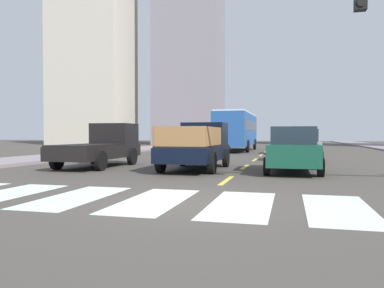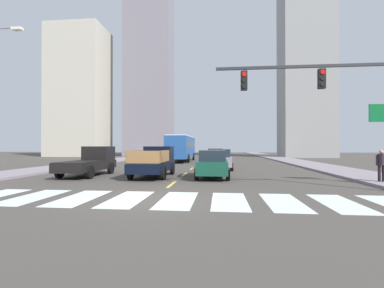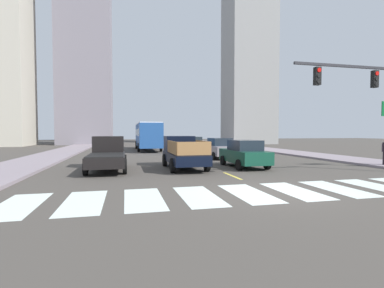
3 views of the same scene
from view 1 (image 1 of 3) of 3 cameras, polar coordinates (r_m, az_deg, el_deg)
ground_plane at (r=8.11m, az=0.63°, el=-8.75°), size 160.00×160.00×0.00m
sidewalk_left at (r=29.19m, az=-13.59°, el=-1.28°), size 3.75×110.00×0.15m
crosswalk_stripe_2 at (r=10.28m, az=-25.95°, el=-6.71°), size 1.25×3.32×0.01m
crosswalk_stripe_3 at (r=9.19m, az=-16.88°, el=-7.58°), size 1.25×3.32×0.01m
crosswalk_stripe_4 at (r=8.38m, az=-5.70°, el=-8.40°), size 1.25×3.32×0.01m
crosswalk_stripe_5 at (r=7.94m, az=7.32°, el=-8.95°), size 1.25×3.32×0.01m
crosswalk_stripe_6 at (r=7.94m, az=21.09°, el=-9.04°), size 1.25×3.32×0.01m
lane_dash_0 at (r=11.99m, az=5.19°, el=-5.43°), size 0.16×2.40×0.01m
lane_dash_1 at (r=16.92m, az=7.90°, el=-3.43°), size 0.16×2.40×0.01m
lane_dash_2 at (r=21.88m, az=9.37°, el=-2.34°), size 0.16×2.40×0.01m
lane_dash_3 at (r=26.86m, az=10.30°, el=-1.65°), size 0.16×2.40×0.01m
lane_dash_4 at (r=31.84m, az=10.94°, el=-1.17°), size 0.16×2.40×0.01m
lane_dash_5 at (r=36.83m, az=11.40°, el=-0.82°), size 0.16×2.40×0.01m
lane_dash_6 at (r=41.82m, az=11.76°, el=-0.56°), size 0.16×2.40×0.01m
lane_dash_7 at (r=46.81m, az=12.04°, el=-0.35°), size 0.16×2.40×0.01m
pickup_stakebed at (r=15.94m, az=0.97°, el=-0.36°), size 2.18×5.20×1.96m
pickup_dark at (r=17.68m, az=-13.22°, el=-0.27°), size 2.18×5.20×1.96m
city_bus at (r=33.67m, az=6.75°, el=2.30°), size 2.72×10.80×3.32m
sedan_far at (r=21.13m, az=16.03°, el=-0.18°), size 2.02×4.40×1.72m
sedan_near_left at (r=14.92m, az=14.89°, el=-0.82°), size 2.02×4.40×1.72m
sedan_mid at (r=28.63m, az=14.52°, el=0.24°), size 2.02×4.40×1.72m
block_mid_left at (r=57.13m, az=-0.43°, el=17.11°), size 9.20×7.17×33.76m
block_mid_right at (r=58.01m, az=-14.65°, el=12.69°), size 10.55×8.17×25.60m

